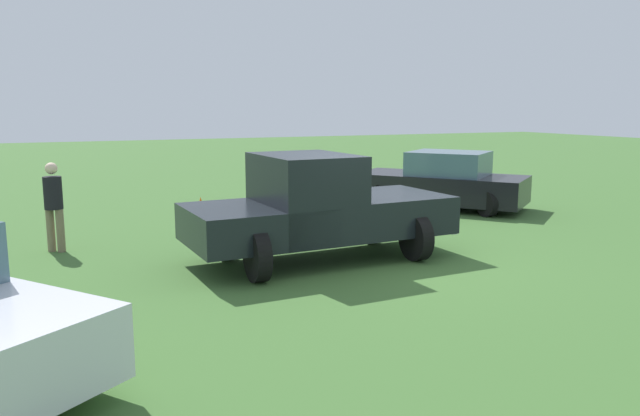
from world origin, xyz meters
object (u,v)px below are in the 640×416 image
object	(u,v)px
pickup_truck	(314,206)
person_bystander	(54,202)
traffic_cone	(201,209)
sedan_far	(442,182)

from	to	relation	value
pickup_truck	person_bystander	bearing A→B (deg)	145.32
person_bystander	traffic_cone	world-z (taller)	person_bystander
sedan_far	person_bystander	xyz separation A→B (m)	(-1.18, 9.24, 0.24)
pickup_truck	traffic_cone	xyz separation A→B (m)	(4.47, 0.88, -0.67)
pickup_truck	traffic_cone	world-z (taller)	pickup_truck
person_bystander	traffic_cone	xyz separation A→B (m)	(1.95, -3.11, -0.63)
traffic_cone	sedan_far	bearing A→B (deg)	-97.22
pickup_truck	person_bystander	world-z (taller)	pickup_truck
sedan_far	person_bystander	distance (m)	9.31
sedan_far	person_bystander	world-z (taller)	person_bystander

